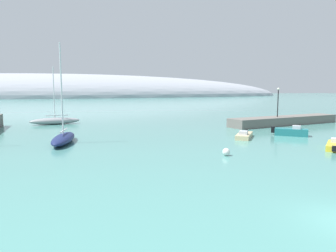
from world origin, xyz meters
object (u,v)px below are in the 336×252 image
mooring_buoy_white (226,152)px  harbor_lamp_post (278,99)px  sailboat_grey_near_shore (55,121)px  motorboat_sand_foreground (244,135)px  sailboat_navy_mid_mooring (63,138)px  motorboat_teal_alongside_breakwater (291,132)px  motorboat_yellow_outer (335,145)px

mooring_buoy_white → harbor_lamp_post: harbor_lamp_post is taller
sailboat_grey_near_shore → motorboat_sand_foreground: sailboat_grey_near_shore is taller
sailboat_navy_mid_mooring → motorboat_sand_foreground: size_ratio=2.39×
motorboat_teal_alongside_breakwater → harbor_lamp_post: 11.78m
motorboat_yellow_outer → mooring_buoy_white: size_ratio=6.38×
sailboat_grey_near_shore → harbor_lamp_post: sailboat_grey_near_shore is taller
motorboat_sand_foreground → motorboat_yellow_outer: 9.85m
mooring_buoy_white → harbor_lamp_post: bearing=42.4°
mooring_buoy_white → harbor_lamp_post: (18.99, 17.36, 3.81)m
sailboat_navy_mid_mooring → motorboat_teal_alongside_breakwater: sailboat_navy_mid_mooring is taller
sailboat_navy_mid_mooring → harbor_lamp_post: bearing=112.7°
sailboat_navy_mid_mooring → motorboat_teal_alongside_breakwater: (26.70, -3.55, -0.09)m
sailboat_navy_mid_mooring → motorboat_sand_foreground: sailboat_navy_mid_mooring is taller
motorboat_sand_foreground → harbor_lamp_post: size_ratio=0.96×
sailboat_navy_mid_mooring → motorboat_yellow_outer: 27.55m
sailboat_grey_near_shore → harbor_lamp_post: 35.85m
motorboat_sand_foreground → motorboat_yellow_outer: size_ratio=1.05×
sailboat_grey_near_shore → sailboat_navy_mid_mooring: sailboat_navy_mid_mooring is taller
motorboat_yellow_outer → mooring_buoy_white: bearing=136.1°
sailboat_grey_near_shore → sailboat_navy_mid_mooring: 19.16m
motorboat_teal_alongside_breakwater → harbor_lamp_post: size_ratio=0.84×
motorboat_sand_foreground → harbor_lamp_post: harbor_lamp_post is taller
motorboat_teal_alongside_breakwater → motorboat_sand_foreground: bearing=-141.2°
motorboat_sand_foreground → motorboat_teal_alongside_breakwater: bearing=126.7°
motorboat_teal_alongside_breakwater → harbor_lamp_post: harbor_lamp_post is taller
sailboat_navy_mid_mooring → motorboat_teal_alongside_breakwater: 26.93m
mooring_buoy_white → motorboat_teal_alongside_breakwater: bearing=29.6°
sailboat_grey_near_shore → harbor_lamp_post: (33.23, -12.97, 3.54)m
motorboat_yellow_outer → harbor_lamp_post: 19.87m
motorboat_sand_foreground → harbor_lamp_post: bearing=167.8°
sailboat_grey_near_shore → motorboat_sand_foreground: 30.78m
mooring_buoy_white → motorboat_sand_foreground: bearing=49.0°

